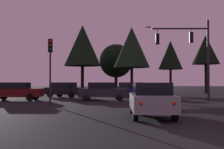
# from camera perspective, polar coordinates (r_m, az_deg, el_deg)

# --- Properties ---
(ground_plane) EXTENTS (168.00, 168.00, 0.00)m
(ground_plane) POSITION_cam_1_polar(r_m,az_deg,el_deg) (32.14, 2.86, -4.23)
(ground_plane) COLOR black
(ground_plane) RESTS_ON ground
(traffic_signal_mast_arm) EXTENTS (5.41, 0.38, 6.79)m
(traffic_signal_mast_arm) POSITION_cam_1_polar(r_m,az_deg,el_deg) (25.95, 14.83, 5.16)
(traffic_signal_mast_arm) COLOR #232326
(traffic_signal_mast_arm) RESTS_ON ground
(traffic_light_corner_right) EXTENTS (0.33, 0.37, 4.46)m
(traffic_light_corner_right) POSITION_cam_1_polar(r_m,az_deg,el_deg) (20.53, -11.75, 3.07)
(traffic_light_corner_right) COLOR #232326
(traffic_light_corner_right) RESTS_ON ground
(car_nearside_lane) EXTENTS (1.87, 4.56, 1.52)m
(car_nearside_lane) POSITION_cam_1_polar(r_m,az_deg,el_deg) (13.35, 7.49, -4.66)
(car_nearside_lane) COLOR gray
(car_nearside_lane) RESTS_ON ground
(car_crossing_left) EXTENTS (4.32, 1.97, 1.52)m
(car_crossing_left) POSITION_cam_1_polar(r_m,az_deg,el_deg) (26.27, -17.91, -3.03)
(car_crossing_left) COLOR #4C0F0F
(car_crossing_left) RESTS_ON ground
(car_crossing_right) EXTENTS (4.22, 1.95, 1.52)m
(car_crossing_right) POSITION_cam_1_polar(r_m,az_deg,el_deg) (25.28, -1.83, -3.17)
(car_crossing_right) COLOR #232328
(car_crossing_right) RESTS_ON ground
(car_far_lane) EXTENTS (4.31, 3.37, 1.52)m
(car_far_lane) POSITION_cam_1_polar(r_m,az_deg,el_deg) (30.30, -9.02, -2.88)
(car_far_lane) COLOR black
(car_far_lane) RESTS_ON ground
(car_parked_lot) EXTENTS (4.29, 3.80, 1.52)m
(car_parked_lot) POSITION_cam_1_polar(r_m,az_deg,el_deg) (32.29, 3.82, -2.80)
(car_parked_lot) COLOR #0F1947
(car_parked_lot) RESTS_ON ground
(tree_behind_sign) EXTENTS (4.95, 4.95, 9.29)m
(tree_behind_sign) POSITION_cam_1_polar(r_m,az_deg,el_deg) (40.55, -5.68, 5.54)
(tree_behind_sign) COLOR black
(tree_behind_sign) RESTS_ON ground
(tree_left_far) EXTENTS (3.75, 3.75, 8.02)m
(tree_left_far) POSITION_cam_1_polar(r_m,az_deg,el_deg) (42.99, 17.50, 4.52)
(tree_left_far) COLOR black
(tree_left_far) RESTS_ON ground
(tree_center_horizon) EXTENTS (4.78, 4.78, 8.91)m
(tree_center_horizon) POSITION_cam_1_polar(r_m,az_deg,el_deg) (39.73, 3.80, 5.23)
(tree_center_horizon) COLOR black
(tree_center_horizon) RESTS_ON ground
(tree_right_cluster) EXTENTS (3.10, 3.10, 6.87)m
(tree_right_cluster) POSITION_cam_1_polar(r_m,az_deg,el_deg) (38.81, 11.14, 3.66)
(tree_right_cluster) COLOR black
(tree_right_cluster) RESTS_ON ground
(tree_lot_edge) EXTENTS (5.17, 5.17, 7.43)m
(tree_lot_edge) POSITION_cam_1_polar(r_m,az_deg,el_deg) (46.05, 0.76, 2.61)
(tree_lot_edge) COLOR black
(tree_lot_edge) RESTS_ON ground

